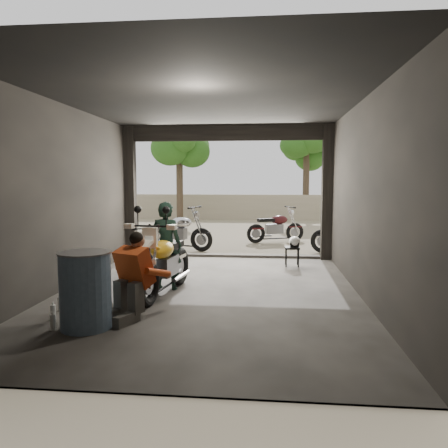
% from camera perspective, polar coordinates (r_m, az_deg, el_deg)
% --- Properties ---
extents(ground, '(80.00, 80.00, 0.00)m').
position_cam_1_polar(ground, '(7.42, -2.13, -9.11)').
color(ground, '#7A6D56').
rests_on(ground, ground).
extents(garage, '(7.00, 7.13, 3.20)m').
position_cam_1_polar(garage, '(7.74, -1.62, 1.12)').
color(garage, '#2D2B28').
rests_on(garage, ground).
extents(boundary_wall, '(18.00, 0.30, 1.20)m').
position_cam_1_polar(boundary_wall, '(21.17, 3.03, 2.24)').
color(boundary_wall, gray).
rests_on(boundary_wall, ground).
extents(tree_left, '(2.20, 2.20, 5.60)m').
position_cam_1_polar(tree_left, '(20.12, -5.88, 11.69)').
color(tree_left, '#382B1E').
rests_on(tree_left, ground).
extents(tree_right, '(2.20, 2.20, 5.00)m').
position_cam_1_polar(tree_right, '(21.25, 10.75, 10.14)').
color(tree_right, '#382B1E').
rests_on(tree_right, ground).
extents(main_bike, '(1.03, 1.97, 1.25)m').
position_cam_1_polar(main_bike, '(7.27, -7.70, -4.42)').
color(main_bike, white).
rests_on(main_bike, ground).
extents(left_bike, '(1.16, 1.63, 1.02)m').
position_cam_1_polar(left_bike, '(8.82, -10.02, -3.43)').
color(left_bike, black).
rests_on(left_bike, ground).
extents(outside_bike_a, '(1.91, 1.17, 1.20)m').
position_cam_1_polar(outside_bike_a, '(11.90, -6.10, -0.54)').
color(outside_bike_a, black).
rests_on(outside_bike_a, ground).
extents(outside_bike_b, '(1.76, 1.24, 1.10)m').
position_cam_1_polar(outside_bike_b, '(13.40, 6.77, -0.07)').
color(outside_bike_b, '#3E0E11').
rests_on(outside_bike_b, ground).
extents(outside_bike_c, '(1.88, 1.23, 1.18)m').
position_cam_1_polar(outside_bike_c, '(11.48, 16.16, -1.03)').
color(outside_bike_c, black).
rests_on(outside_bike_c, ground).
extents(rider, '(0.61, 0.45, 1.54)m').
position_cam_1_polar(rider, '(7.61, -7.58, -2.86)').
color(rider, black).
rests_on(rider, ground).
extents(mechanic, '(0.86, 0.97, 1.16)m').
position_cam_1_polar(mechanic, '(6.07, -12.37, -6.99)').
color(mechanic, '#D6501C').
rests_on(mechanic, ground).
extents(stool, '(0.32, 0.32, 0.44)m').
position_cam_1_polar(stool, '(9.70, 8.89, -3.39)').
color(stool, black).
rests_on(stool, ground).
extents(helmet, '(0.27, 0.28, 0.24)m').
position_cam_1_polar(helmet, '(9.66, 9.18, -2.28)').
color(helmet, white).
rests_on(helmet, stool).
extents(oil_drum, '(0.83, 0.83, 1.00)m').
position_cam_1_polar(oil_drum, '(5.87, -17.63, -8.38)').
color(oil_drum, '#485F79').
rests_on(oil_drum, ground).
extents(sign_post, '(0.71, 0.08, 2.14)m').
position_cam_1_polar(sign_post, '(11.09, 18.58, 2.96)').
color(sign_post, black).
rests_on(sign_post, ground).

